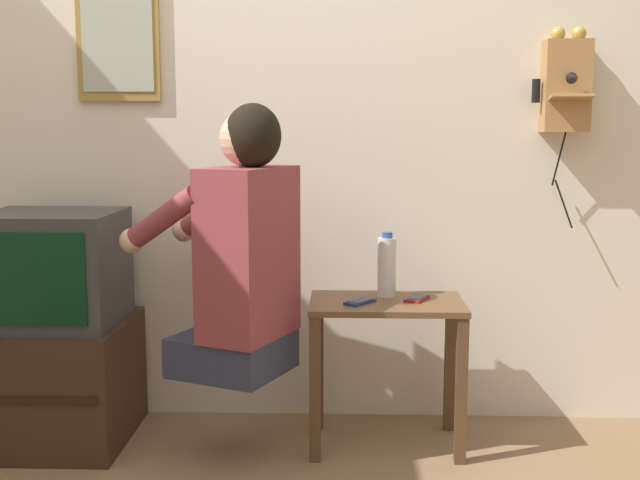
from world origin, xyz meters
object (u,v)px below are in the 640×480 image
object	(u,v)px
wall_phone_antique	(566,84)
television	(52,268)
cell_phone_spare	(417,298)
water_bottle	(387,266)
person	(241,251)
framed_picture	(118,34)
cell_phone_held	(360,302)

from	to	relation	value
wall_phone_antique	television	bearing A→B (deg)	-172.52
wall_phone_antique	cell_phone_spare	world-z (taller)	wall_phone_antique
television	water_bottle	xyz separation A→B (m)	(1.25, 0.08, 0.00)
person	wall_phone_antique	world-z (taller)	wall_phone_antique
television	framed_picture	size ratio (longest dim) A/B	0.95
cell_phone_held	cell_phone_spare	xyz separation A→B (m)	(0.21, 0.07, 0.00)
wall_phone_antique	framed_picture	world-z (taller)	framed_picture
person	water_bottle	bearing A→B (deg)	-41.77
television	water_bottle	world-z (taller)	television
framed_picture	cell_phone_held	xyz separation A→B (m)	(0.96, -0.35, -0.99)
person	cell_phone_held	size ratio (longest dim) A/B	7.08
framed_picture	cell_phone_held	size ratio (longest dim) A/B	3.85
television	cell_phone_spare	xyz separation A→B (m)	(1.37, 0.02, -0.11)
cell_phone_spare	framed_picture	bearing A→B (deg)	-168.48
television	cell_phone_held	bearing A→B (deg)	-2.37
person	cell_phone_held	xyz separation A→B (m)	(0.42, 0.11, -0.20)
water_bottle	cell_phone_spare	bearing A→B (deg)	-30.51
person	framed_picture	bearing A→B (deg)	73.54
wall_phone_antique	cell_phone_held	size ratio (longest dim) A/B	5.74
television	cell_phone_spare	bearing A→B (deg)	0.73
cell_phone_held	water_bottle	distance (m)	0.20
person	wall_phone_antique	size ratio (longest dim) A/B	1.23
television	cell_phone_held	world-z (taller)	television
wall_phone_antique	framed_picture	bearing A→B (deg)	178.55
cell_phone_held	water_bottle	size ratio (longest dim) A/B	0.55
cell_phone_spare	wall_phone_antique	bearing A→B (deg)	47.43
cell_phone_spare	cell_phone_held	bearing A→B (deg)	-137.96
wall_phone_antique	water_bottle	distance (m)	0.99
cell_phone_spare	water_bottle	distance (m)	0.17
person	framed_picture	size ratio (longest dim) A/B	1.84
television	cell_phone_held	xyz separation A→B (m)	(1.15, -0.05, -0.11)
cell_phone_held	water_bottle	world-z (taller)	water_bottle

